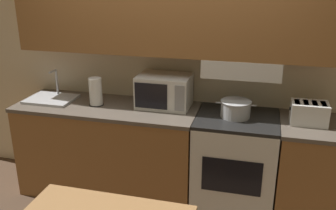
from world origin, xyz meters
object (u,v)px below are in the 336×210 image
cooking_pot (236,108)px  paper_towel_roll (96,92)px  microwave (164,91)px  stove_range (234,164)px  sink_basin (51,98)px  toaster (309,113)px

cooking_pot → paper_towel_roll: paper_towel_roll is taller
microwave → stove_range: bearing=-9.1°
cooking_pot → microwave: 0.69m
stove_range → cooking_pot: 0.55m
stove_range → sink_basin: bearing=179.9°
microwave → paper_towel_roll: 0.66m
paper_towel_roll → toaster: bearing=0.4°
paper_towel_roll → stove_range: bearing=0.5°
cooking_pot → microwave: microwave is taller
paper_towel_roll → microwave: bearing=11.0°
microwave → sink_basin: (-1.14, -0.11, -0.13)m
cooking_pot → toaster: (0.61, -0.00, 0.01)m
stove_range → sink_basin: 1.90m
sink_basin → paper_towel_roll: (0.49, -0.01, 0.11)m
toaster → paper_towel_roll: paper_towel_roll is taller
cooking_pot → toaster: bearing=-0.3°
stove_range → cooking_pot: (-0.02, 0.00, 0.55)m
sink_basin → cooking_pot: bearing=0.1°
microwave → cooking_pot: bearing=-9.1°
stove_range → paper_towel_roll: bearing=-179.5°
cooking_pot → sink_basin: 1.82m
cooking_pot → stove_range: bearing=-9.5°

